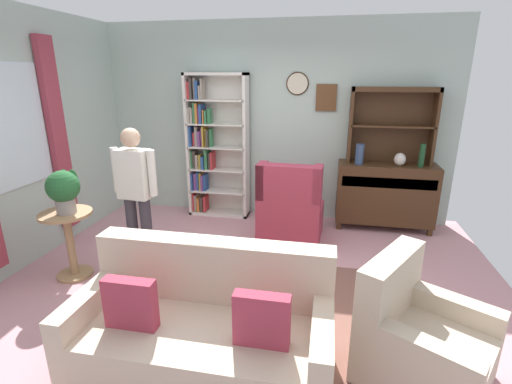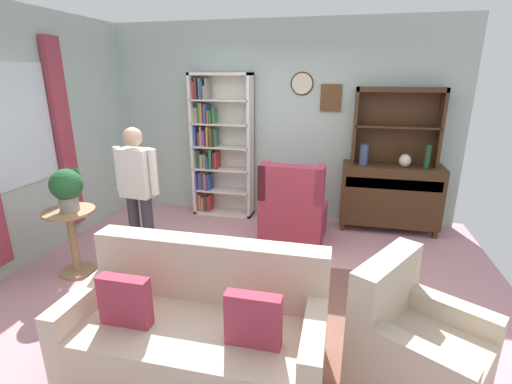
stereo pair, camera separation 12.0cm
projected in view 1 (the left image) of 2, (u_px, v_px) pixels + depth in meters
name	position (u px, v px, depth m)	size (l,w,h in m)	color
ground_plane	(243.00, 286.00, 3.83)	(5.40, 4.60, 0.02)	#C68C93
wall_back	(275.00, 123.00, 5.39)	(5.00, 0.09, 2.80)	#ADC1B7
wall_left	(7.00, 142.00, 3.88)	(0.16, 4.20, 2.80)	#ADC1B7
area_rug	(256.00, 303.00, 3.51)	(2.85, 1.72, 0.01)	brown
bookshelf	(213.00, 147.00, 5.49)	(0.90, 0.30, 2.10)	silver
sideboard	(385.00, 193.00, 5.12)	(1.30, 0.45, 0.92)	#422816
sideboard_hutch	(392.00, 115.00, 4.90)	(1.10, 0.26, 1.00)	#422816
vase_tall	(360.00, 154.00, 4.95)	(0.11, 0.11, 0.27)	#33476B
vase_round	(400.00, 159.00, 4.88)	(0.15, 0.15, 0.17)	beige
bottle_wine	(422.00, 155.00, 4.79)	(0.07, 0.07, 0.31)	#194223
couch_floral	(204.00, 331.00, 2.66)	(1.80, 0.85, 0.90)	beige
armchair_floral	(420.00, 343.00, 2.58)	(1.05, 1.04, 0.88)	beige
wingback_chair	(290.00, 212.00, 4.76)	(0.82, 0.84, 1.05)	#A33347
plant_stand	(69.00, 237.00, 3.88)	(0.52, 0.52, 0.73)	#A87F56
potted_plant_large	(64.00, 188.00, 3.71)	(0.32, 0.32, 0.44)	gray
potted_plant_small	(111.00, 264.00, 3.90)	(0.22, 0.22, 0.30)	gray
person_reading	(136.00, 190.00, 3.93)	(0.53, 0.24, 1.56)	#38333D
coffee_table	(239.00, 268.00, 3.45)	(0.80, 0.50, 0.42)	#422816
book_stack	(237.00, 256.00, 3.49)	(0.21, 0.15, 0.04)	gold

